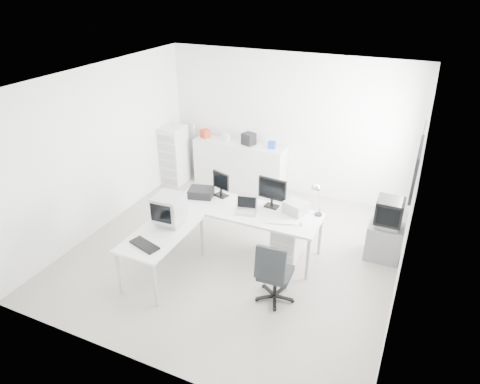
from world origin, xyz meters
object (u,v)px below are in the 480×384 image
at_px(laser_printer, 295,207).
at_px(crt_tv, 389,213).
at_px(drawer_pedestal, 287,242).
at_px(office_chair, 276,270).
at_px(sideboard, 240,165).
at_px(lcd_monitor_large, 272,193).
at_px(lcd_monitor_small, 221,184).
at_px(crt_monitor, 169,210).
at_px(side_desk, 163,253).
at_px(laptop, 246,207).
at_px(tv_cabinet, 384,242).
at_px(main_desk, 245,229).
at_px(inkjet_printer, 201,192).
at_px(filing_cabinet, 174,155).

xyz_separation_m(laser_printer, crt_tv, (1.35, 0.47, -0.04)).
height_order(drawer_pedestal, office_chair, office_chair).
bearing_deg(sideboard, lcd_monitor_large, -52.96).
height_order(drawer_pedestal, lcd_monitor_small, lcd_monitor_small).
relative_size(laser_printer, crt_monitor, 0.71).
relative_size(side_desk, laptop, 4.44).
height_order(drawer_pedestal, tv_cabinet, drawer_pedestal).
bearing_deg(laptop, lcd_monitor_large, 36.33).
distance_m(lcd_monitor_large, crt_monitor, 1.63).
bearing_deg(lcd_monitor_large, crt_monitor, -131.73).
relative_size(main_desk, office_chair, 2.48).
height_order(crt_monitor, sideboard, crt_monitor).
bearing_deg(office_chair, side_desk, -177.59).
height_order(laser_printer, crt_monitor, crt_monitor).
distance_m(drawer_pedestal, inkjet_printer, 1.64).
bearing_deg(lcd_monitor_large, tv_cabinet, 19.96).
bearing_deg(side_desk, crt_tv, 31.29).
height_order(crt_monitor, crt_tv, crt_monitor).
bearing_deg(inkjet_printer, side_desk, -104.61).
bearing_deg(crt_tv, main_desk, -161.74).
relative_size(drawer_pedestal, sideboard, 0.31).
height_order(laptop, laser_printer, laptop).
bearing_deg(filing_cabinet, lcd_monitor_small, -38.30).
xyz_separation_m(crt_monitor, crt_tv, (2.95, 1.54, -0.17)).
distance_m(tv_cabinet, filing_cabinet, 4.63).
relative_size(drawer_pedestal, laser_printer, 1.84).
height_order(laptop, office_chair, office_chair).
bearing_deg(filing_cabinet, main_desk, -35.49).
height_order(laptop, sideboard, sideboard).
xyz_separation_m(inkjet_printer, lcd_monitor_small, (0.30, 0.15, 0.14)).
bearing_deg(lcd_monitor_large, inkjet_printer, -167.12).
bearing_deg(laptop, laser_printer, 11.50).
xyz_separation_m(side_desk, crt_monitor, (0.00, 0.25, 0.60)).
distance_m(side_desk, lcd_monitor_small, 1.50).
bearing_deg(inkjet_printer, laptop, -27.13).
bearing_deg(office_chair, crt_monitor, 174.07).
distance_m(main_desk, lcd_monitor_small, 0.84).
distance_m(lcd_monitor_large, sideboard, 2.38).
bearing_deg(inkjet_printer, filing_cabinet, 119.29).
bearing_deg(crt_tv, crt_monitor, -152.39).
bearing_deg(inkjet_printer, main_desk, -21.31).
bearing_deg(office_chair, sideboard, 119.33).
bearing_deg(sideboard, crt_monitor, -86.13).
bearing_deg(crt_monitor, crt_tv, 24.79).
xyz_separation_m(laptop, laser_printer, (0.70, 0.32, -0.01)).
distance_m(laser_printer, filing_cabinet, 3.49).
xyz_separation_m(main_desk, side_desk, (-0.85, -1.10, 0.00)).
relative_size(lcd_monitor_large, laser_printer, 1.50).
bearing_deg(filing_cabinet, office_chair, -39.10).
distance_m(lcd_monitor_large, tv_cabinet, 1.94).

